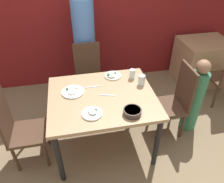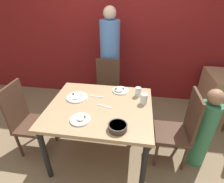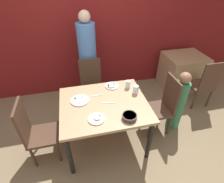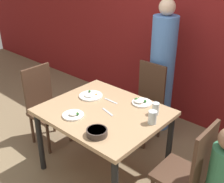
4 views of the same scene
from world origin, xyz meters
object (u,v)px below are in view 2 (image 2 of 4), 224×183
object	(u,v)px
bowl_curry	(118,127)
plate_rice_adult	(77,97)
chair_child_spot	(180,128)
person_adult	(110,65)
person_child	(204,131)
chair_adult_spot	(107,89)
glass_water_tall	(144,99)

from	to	relation	value
bowl_curry	plate_rice_adult	world-z (taller)	bowl_curry
chair_child_spot	bowl_curry	world-z (taller)	chair_child_spot
person_adult	person_child	xyz separation A→B (m)	(1.28, -1.11, -0.30)
chair_child_spot	chair_adult_spot	bearing A→B (deg)	-128.19
person_adult	plate_rice_adult	xyz separation A→B (m)	(-0.25, -1.04, -0.03)
chair_child_spot	glass_water_tall	distance (m)	0.55
bowl_curry	plate_rice_adult	size ratio (longest dim) A/B	0.72
person_adult	plate_rice_adult	bearing A→B (deg)	-103.32
chair_adult_spot	plate_rice_adult	distance (m)	0.81
chair_child_spot	plate_rice_adult	bearing A→B (deg)	-93.33
chair_adult_spot	bowl_curry	distance (m)	1.27
bowl_curry	glass_water_tall	size ratio (longest dim) A/B	1.46
chair_child_spot	glass_water_tall	size ratio (longest dim) A/B	7.76
chair_child_spot	person_adult	distance (m)	1.53
person_child	person_adult	bearing A→B (deg)	138.97
person_child	glass_water_tall	world-z (taller)	person_child
chair_child_spot	plate_rice_adult	world-z (taller)	chair_child_spot
person_adult	person_child	world-z (taller)	person_adult
plate_rice_adult	chair_child_spot	bearing A→B (deg)	-3.33
chair_adult_spot	plate_rice_adult	xyz separation A→B (m)	(-0.25, -0.72, 0.27)
person_child	bowl_curry	distance (m)	1.09
person_child	chair_adult_spot	bearing A→B (deg)	148.20
chair_child_spot	plate_rice_adult	xyz separation A→B (m)	(-1.26, 0.07, 0.27)
person_child	glass_water_tall	bearing A→B (deg)	174.08
plate_rice_adult	person_adult	bearing A→B (deg)	76.68
person_adult	glass_water_tall	xyz separation A→B (m)	(0.56, -1.04, 0.03)
chair_child_spot	person_child	bearing A→B (deg)	90.00
glass_water_tall	chair_adult_spot	bearing A→B (deg)	128.05
chair_adult_spot	chair_child_spot	xyz separation A→B (m)	(1.01, -0.79, 0.00)
chair_adult_spot	person_adult	size ratio (longest dim) A/B	0.57
chair_adult_spot	person_child	bearing A→B (deg)	-31.80
chair_adult_spot	plate_rice_adult	bearing A→B (deg)	-108.88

